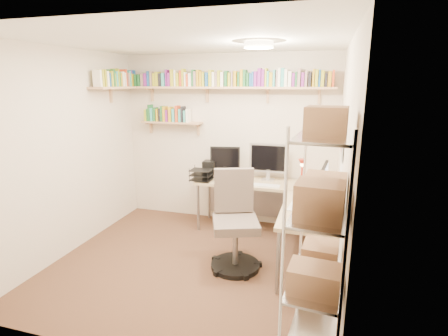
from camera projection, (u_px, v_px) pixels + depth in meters
The scene contains 6 objects.
ground at pixel (193, 263), 4.14m from camera, with size 3.20×3.20×0.00m, color #3F231B.
room_shell at pixel (190, 134), 3.77m from camera, with size 3.24×3.04×2.52m.
wall_shelves at pixel (196, 87), 4.98m from camera, with size 3.12×1.09×0.80m.
corner_desk at pixel (264, 188), 4.67m from camera, with size 1.97×1.85×1.26m.
office_chair at pixel (235, 227), 4.00m from camera, with size 0.64×0.65×1.13m.
wire_rack at pixel (320, 221), 2.44m from camera, with size 0.46×0.83×1.94m.
Camera 1 is at (1.41, -3.50, 2.08)m, focal length 28.00 mm.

